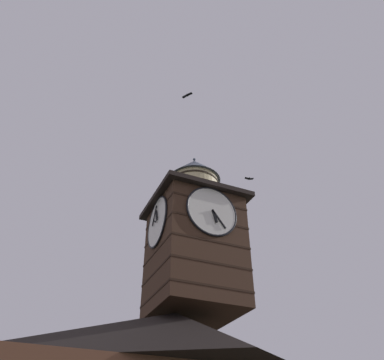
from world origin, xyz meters
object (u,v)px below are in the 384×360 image
moon (159,326)px  flying_bird_high (187,95)px  clock_tower (194,239)px  flying_bird_low (249,179)px

moon → flying_bird_high: flying_bird_high is taller
clock_tower → flying_bird_low: (-5.73, -3.17, 7.46)m
clock_tower → flying_bird_low: bearing=-151.1°
flying_bird_high → flying_bird_low: 8.07m
moon → flying_bird_low: flying_bird_low is taller
moon → flying_bird_low: bearing=81.5°
clock_tower → flying_bird_low: flying_bird_low is taller
clock_tower → flying_bird_high: size_ratio=13.66×
moon → flying_bird_high: (11.36, 35.78, 3.11)m
flying_bird_high → flying_bird_low: size_ratio=1.00×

